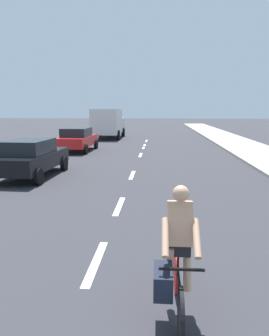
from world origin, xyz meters
name	(u,v)px	position (x,y,z in m)	size (l,w,h in m)	color
ground_plane	(140,157)	(0.00, 20.00, 0.00)	(160.00, 160.00, 0.00)	#2D2D33
sidewalk_strip	(258,152)	(7.44, 22.00, 0.07)	(3.60, 80.00, 0.14)	#9E998E
lane_stripe_2	(96,262)	(0.00, 6.56, 0.00)	(0.16, 1.80, 0.01)	white
lane_stripe_3	(119,206)	(0.00, 10.07, 0.00)	(0.16, 1.80, 0.01)	white
lane_stripe_4	(132,175)	(0.00, 14.59, 0.00)	(0.16, 1.80, 0.01)	white
lane_stripe_5	(141,155)	(0.00, 20.72, 0.00)	(0.16, 1.80, 0.01)	white
lane_stripe_6	(144,147)	(0.00, 24.68, 0.00)	(0.16, 1.80, 0.01)	white
lane_stripe_7	(145,145)	(0.00, 26.05, 0.00)	(0.16, 1.80, 0.01)	white
lane_stripe_8	(146,141)	(0.00, 29.69, 0.00)	(0.16, 1.80, 0.01)	white
cyclist	(176,258)	(1.39, 5.16, 0.83)	(0.62, 1.71, 1.82)	black
parked_car_black	(31,157)	(-4.20, 13.93, 0.84)	(2.11, 4.37, 1.57)	black
parked_car_red	(77,139)	(-4.35, 22.27, 0.84)	(2.11, 4.41, 1.57)	red
delivery_truck	(108,123)	(-3.81, 32.04, 1.50)	(2.71, 6.26, 2.80)	beige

